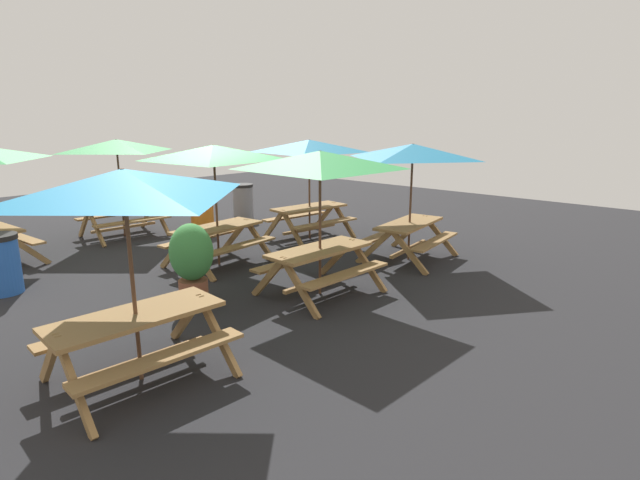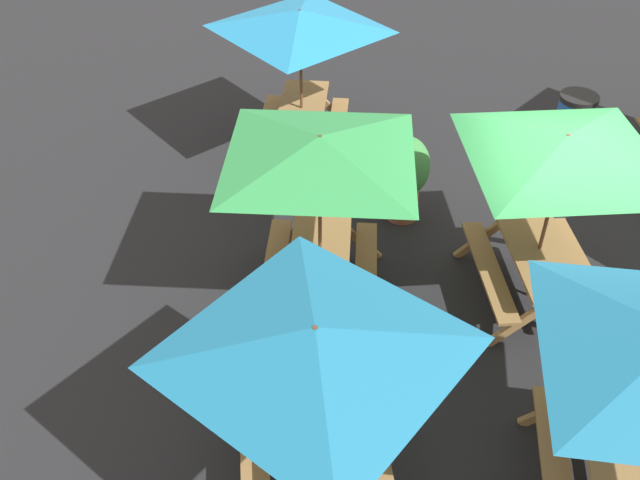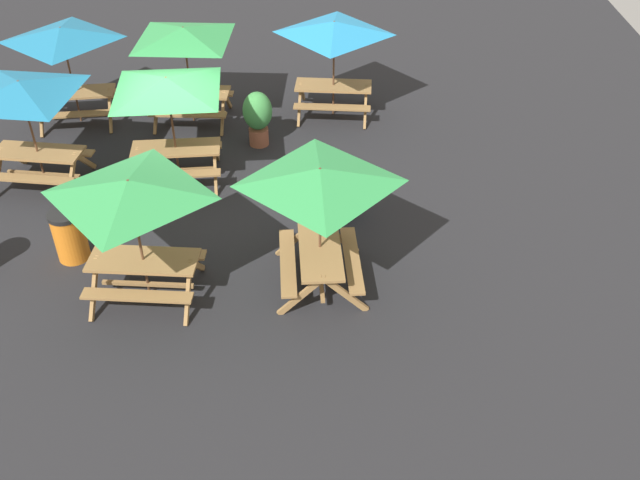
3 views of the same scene
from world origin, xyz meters
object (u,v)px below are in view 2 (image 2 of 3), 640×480
picnic_table_1 (300,31)px  picnic_table_3 (562,160)px  picnic_table_6 (315,355)px  trash_bin_blue (573,124)px  potted_plant_0 (405,173)px  picnic_table_2 (320,161)px

picnic_table_1 → picnic_table_3: same height
picnic_table_6 → picnic_table_1: bearing=176.1°
picnic_table_1 → picnic_table_6: (6.04, 0.42, 0.00)m
trash_bin_blue → potted_plant_0: 3.27m
picnic_table_1 → picnic_table_3: size_ratio=0.83×
picnic_table_1 → trash_bin_blue: 4.47m
picnic_table_2 → picnic_table_6: (2.70, 0.04, 0.00)m
trash_bin_blue → picnic_table_3: bearing=-20.6°
picnic_table_1 → picnic_table_2: bearing=10.0°
picnic_table_3 → trash_bin_blue: picnic_table_3 is taller
potted_plant_0 → picnic_table_1: bearing=-138.6°
picnic_table_3 → picnic_table_6: same height
picnic_table_6 → picnic_table_2: bearing=173.0°
picnic_table_2 → picnic_table_3: same height
picnic_table_6 → potted_plant_0: bearing=158.5°
picnic_table_6 → trash_bin_blue: (-6.14, 3.79, -1.49)m
picnic_table_1 → picnic_table_3: bearing=45.9°
picnic_table_3 → potted_plant_0: picnic_table_3 is taller
picnic_table_1 → picnic_table_6: 6.05m
picnic_table_1 → potted_plant_0: picnic_table_1 is taller
picnic_table_6 → picnic_table_3: bearing=130.0°
picnic_table_2 → picnic_table_3: size_ratio=1.00×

